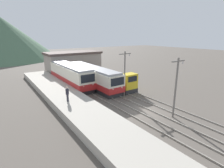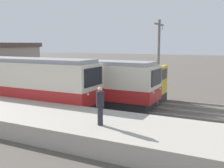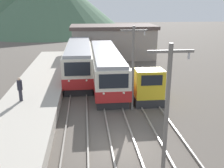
{
  "view_description": "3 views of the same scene",
  "coord_description": "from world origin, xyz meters",
  "px_view_note": "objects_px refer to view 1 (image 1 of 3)",
  "views": [
    {
      "loc": [
        -13.75,
        -13.37,
        8.7
      ],
      "look_at": [
        0.43,
        7.04,
        1.7
      ],
      "focal_mm": 28.0,
      "sensor_mm": 36.0,
      "label": 1
    },
    {
      "loc": [
        -17.37,
        0.14,
        4.76
      ],
      "look_at": [
        -0.45,
        8.49,
        1.86
      ],
      "focal_mm": 42.0,
      "sensor_mm": 36.0,
      "label": 2
    },
    {
      "loc": [
        -1.86,
        -13.37,
        8.12
      ],
      "look_at": [
        0.36,
        8.23,
        1.34
      ],
      "focal_mm": 42.0,
      "sensor_mm": 36.0,
      "label": 3
    }
  ],
  "objects_px": {
    "commuter_train_left": "(70,76)",
    "catenary_mast_mid": "(125,72)",
    "shunting_locomotive": "(123,83)",
    "commuter_train_center": "(92,77)",
    "person_on_platform": "(67,93)",
    "catenary_mast_near": "(176,86)"
  },
  "relations": [
    {
      "from": "catenary_mast_mid",
      "to": "person_on_platform",
      "type": "bearing_deg",
      "value": 178.25
    },
    {
      "from": "commuter_train_left",
      "to": "catenary_mast_mid",
      "type": "relative_size",
      "value": 2.11
    },
    {
      "from": "commuter_train_center",
      "to": "person_on_platform",
      "type": "distance_m",
      "value": 9.86
    },
    {
      "from": "shunting_locomotive",
      "to": "catenary_mast_mid",
      "type": "height_order",
      "value": "catenary_mast_mid"
    },
    {
      "from": "commuter_train_center",
      "to": "catenary_mast_near",
      "type": "height_order",
      "value": "catenary_mast_near"
    },
    {
      "from": "commuter_train_center",
      "to": "catenary_mast_mid",
      "type": "bearing_deg",
      "value": -78.09
    },
    {
      "from": "catenary_mast_near",
      "to": "catenary_mast_mid",
      "type": "relative_size",
      "value": 1.0
    },
    {
      "from": "commuter_train_center",
      "to": "catenary_mast_mid",
      "type": "xyz_separation_m",
      "value": [
        1.51,
        -7.15,
        1.94
      ]
    },
    {
      "from": "shunting_locomotive",
      "to": "commuter_train_center",
      "type": "bearing_deg",
      "value": 121.32
    },
    {
      "from": "shunting_locomotive",
      "to": "person_on_platform",
      "type": "xyz_separation_m",
      "value": [
        -10.05,
        -1.96,
        0.74
      ]
    },
    {
      "from": "shunting_locomotive",
      "to": "catenary_mast_mid",
      "type": "relative_size",
      "value": 0.79
    },
    {
      "from": "catenary_mast_mid",
      "to": "person_on_platform",
      "type": "distance_m",
      "value": 8.71
    },
    {
      "from": "person_on_platform",
      "to": "catenary_mast_mid",
      "type": "bearing_deg",
      "value": -1.75
    },
    {
      "from": "commuter_train_center",
      "to": "person_on_platform",
      "type": "xyz_separation_m",
      "value": [
        -7.05,
        -6.89,
        0.32
      ]
    },
    {
      "from": "commuter_train_left",
      "to": "commuter_train_center",
      "type": "xyz_separation_m",
      "value": [
        2.8,
        -2.78,
        -0.09
      ]
    },
    {
      "from": "commuter_train_left",
      "to": "person_on_platform",
      "type": "xyz_separation_m",
      "value": [
        -4.25,
        -9.66,
        0.22
      ]
    },
    {
      "from": "commuter_train_left",
      "to": "catenary_mast_mid",
      "type": "height_order",
      "value": "catenary_mast_mid"
    },
    {
      "from": "shunting_locomotive",
      "to": "catenary_mast_near",
      "type": "relative_size",
      "value": 0.79
    },
    {
      "from": "commuter_train_left",
      "to": "commuter_train_center",
      "type": "relative_size",
      "value": 0.91
    },
    {
      "from": "shunting_locomotive",
      "to": "catenary_mast_mid",
      "type": "bearing_deg",
      "value": -123.93
    },
    {
      "from": "commuter_train_center",
      "to": "shunting_locomotive",
      "type": "distance_m",
      "value": 5.79
    },
    {
      "from": "commuter_train_left",
      "to": "shunting_locomotive",
      "type": "bearing_deg",
      "value": -53.03
    }
  ]
}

